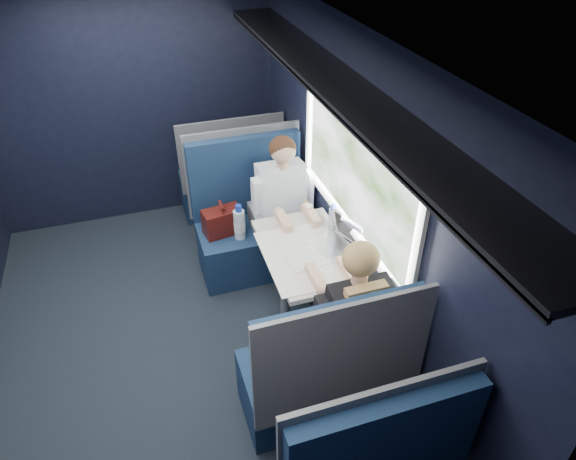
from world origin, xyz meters
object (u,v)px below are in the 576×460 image
object	(u,v)px
seat_bay_far	(323,375)
seat_bay_near	(251,226)
laptop	(341,239)
man	(285,203)
seat_row_front	(230,179)
cup	(308,210)
table	(305,258)
bottle_small	(333,218)
woman	(352,313)

from	to	relation	value
seat_bay_far	seat_bay_near	bearing A→B (deg)	90.40
seat_bay_near	laptop	size ratio (longest dim) A/B	3.20
man	laptop	bearing A→B (deg)	-74.78
seat_row_front	cup	distance (m)	1.46
table	laptop	bearing A→B (deg)	-9.22
bottle_small	cup	world-z (taller)	bottle_small
man	cup	world-z (taller)	man
woman	cup	size ratio (longest dim) A/B	14.76
seat_bay_far	laptop	xyz separation A→B (m)	(0.45, 0.83, 0.39)
seat_bay_near	cup	distance (m)	0.68
table	man	world-z (taller)	man
seat_bay_near	woman	distance (m)	1.63
seat_bay_near	cup	size ratio (longest dim) A/B	14.07
laptop	bottle_small	size ratio (longest dim) A/B	1.80
man	laptop	size ratio (longest dim) A/B	3.35
table	laptop	xyz separation A→B (m)	(0.27, -0.04, 0.15)
woman	bottle_small	bearing A→B (deg)	75.71
seat_bay_near	seat_bay_far	world-z (taller)	same
seat_bay_near	seat_bay_far	distance (m)	1.75
seat_bay_near	seat_bay_far	xyz separation A→B (m)	(0.01, -1.75, -0.01)
man	seat_bay_far	bearing A→B (deg)	-99.03
seat_row_front	woman	bearing A→B (deg)	-84.30
seat_bay_near	seat_row_front	size ratio (longest dim) A/B	1.09
seat_bay_far	cup	xyz separation A→B (m)	(0.37, 1.31, 0.37)
bottle_small	seat_bay_near	bearing A→B (deg)	126.09
seat_row_front	laptop	size ratio (longest dim) A/B	2.94
man	bottle_small	distance (m)	0.57
seat_bay_near	woman	xyz separation A→B (m)	(0.26, -1.58, 0.31)
seat_row_front	table	bearing A→B (deg)	-84.20
laptop	woman	bearing A→B (deg)	-106.93
seat_bay_far	man	distance (m)	1.62
bottle_small	man	bearing A→B (deg)	114.58
man	woman	distance (m)	1.41
table	seat_bay_far	xyz separation A→B (m)	(-0.18, -0.87, -0.25)
woman	seat_row_front	bearing A→B (deg)	95.70
seat_bay_near	laptop	xyz separation A→B (m)	(0.46, -0.91, 0.39)
table	seat_bay_near	distance (m)	0.92
woman	bottle_small	world-z (taller)	woman
seat_bay_near	bottle_small	world-z (taller)	seat_bay_near
table	woman	size ratio (longest dim) A/B	0.76
woman	man	bearing A→B (deg)	90.00
man	bottle_small	size ratio (longest dim) A/B	6.02
table	seat_bay_far	bearing A→B (deg)	-101.78
cup	table	bearing A→B (deg)	-113.10
man	laptop	world-z (taller)	man
seat_bay_far	woman	bearing A→B (deg)	33.82
table	seat_bay_far	world-z (taller)	seat_bay_far
seat_row_front	seat_bay_far	bearing A→B (deg)	-90.00
seat_row_front	man	bearing A→B (deg)	-77.17
seat_row_front	bottle_small	world-z (taller)	seat_row_front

